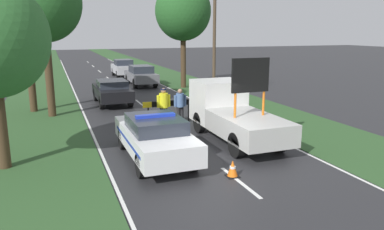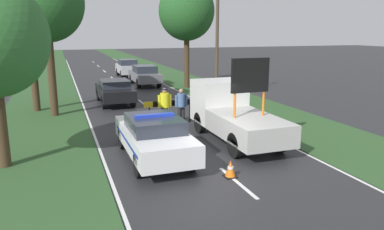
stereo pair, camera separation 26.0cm
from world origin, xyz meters
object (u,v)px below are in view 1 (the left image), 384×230
Objects in this scene: traffic_cone_lane_edge at (233,169)px; utility_pole at (214,42)px; queued_car_suv_grey at (141,75)px; roadside_tree_mid_right at (183,11)px; traffic_cone_near_police at (167,111)px; pedestrian_civilian at (180,104)px; road_barrier at (169,105)px; traffic_cone_behind_barrier at (168,131)px; traffic_cone_centre_front at (164,115)px; traffic_cone_near_truck at (168,126)px; police_officer at (164,104)px; work_truck at (232,112)px; queued_car_sedan_silver at (123,68)px; roadside_tree_mid_left at (24,4)px; queued_car_sedan_black at (112,91)px; roadside_tree_near_right at (43,3)px; police_car at (155,136)px.

utility_pole reaches higher than traffic_cone_lane_edge.
roadside_tree_mid_right is (2.77, -2.34, 4.86)m from queued_car_suv_grey.
pedestrian_civilian is at bearing -86.97° from traffic_cone_near_police.
traffic_cone_behind_barrier is (-0.72, -2.20, -0.63)m from road_barrier.
queued_car_suv_grey is 0.65× the size of utility_pole.
traffic_cone_near_truck is at bearing -101.98° from traffic_cone_centre_front.
road_barrier is 1.41× the size of police_officer.
queued_car_suv_grey is at bearing 61.69° from pedestrian_civilian.
roadside_tree_mid_right reaches higher than queued_car_suv_grey.
traffic_cone_centre_front is 1.03× the size of traffic_cone_behind_barrier.
work_truck is 10.04× the size of traffic_cone_centre_front.
police_officer reaches higher than queued_car_sedan_silver.
roadside_tree_mid_left is 0.95× the size of roadside_tree_mid_right.
work_truck is 10.32× the size of traffic_cone_behind_barrier.
police_officer is 6.44m from queued_car_sedan_black.
queued_car_sedan_black is 7.02m from utility_pole.
utility_pole reaches higher than traffic_cone_behind_barrier.
roadside_tree_mid_right is at bearing 67.92° from traffic_cone_behind_barrier.
traffic_cone_near_truck reaches higher than traffic_cone_behind_barrier.
utility_pole is at bearing 29.82° from pedestrian_civilian.
traffic_cone_centre_front is 0.12× the size of queued_car_sedan_black.
traffic_cone_near_truck is 0.12× the size of queued_car_suv_grey.
traffic_cone_lane_edge is 0.07× the size of roadside_tree_near_right.
traffic_cone_lane_edge is at bearing -111.41° from utility_pole.
roadside_tree_near_right is (-4.48, 5.70, 5.38)m from traffic_cone_behind_barrier.
traffic_cone_centre_front is 7.96m from roadside_tree_near_right.
traffic_cone_centre_front reaches higher than traffic_cone_lane_edge.
queued_car_sedan_silver reaches higher than queued_car_sedan_black.
queued_car_sedan_black is at bearing 33.96° from roadside_tree_near_right.
road_barrier is at bearing -103.34° from traffic_cone_near_police.
utility_pole is at bearing 68.59° from traffic_cone_lane_edge.
road_barrier is (1.95, 4.68, 0.09)m from police_car.
utility_pole reaches higher than queued_car_sedan_silver.
roadside_tree_mid_right is at bearing -99.97° from work_truck.
traffic_cone_behind_barrier is at bearing -51.86° from roadside_tree_near_right.
roadside_tree_near_right is 1.83m from roadside_tree_mid_left.
roadside_tree_near_right is (-3.44, -2.32, 4.85)m from queued_car_sedan_black.
queued_car_suv_grey reaches higher than traffic_cone_near_police.
traffic_cone_behind_barrier reaches higher than traffic_cone_lane_edge.
roadside_tree_mid_left is at bearing 143.88° from traffic_cone_centre_front.
road_barrier reaches higher than traffic_cone_behind_barrier.
police_car is 4.51m from police_officer.
traffic_cone_centre_front is 0.08× the size of utility_pole.
pedestrian_civilian is 1.60m from traffic_cone_near_truck.
road_barrier is at bearing -34.00° from roadside_tree_near_right.
police_officer is 1.40m from traffic_cone_centre_front.
road_barrier reaches higher than traffic_cone_near_truck.
traffic_cone_near_police is at bearing -19.94° from roadside_tree_near_right.
queued_car_sedan_silver is at bearing -103.31° from queued_car_sedan_black.
queued_car_sedan_silver is at bearing 85.47° from traffic_cone_centre_front.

